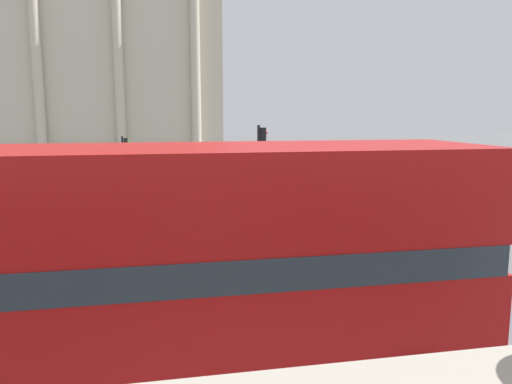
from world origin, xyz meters
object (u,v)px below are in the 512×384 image
Objects in this scene: car_white at (195,198)px; car_maroon at (94,218)px; traffic_light_mid at (260,160)px; traffic_light_far at (125,156)px; traffic_light_near at (427,187)px; pedestrian_black at (80,255)px; pedestrian_blue at (179,170)px; plaza_building_left at (87,49)px; double_decker_bus at (125,268)px.

car_white is 5.39m from car_maroon.
traffic_light_far is at bearing 123.00° from traffic_light_mid.
car_maroon is at bearing 149.07° from traffic_light_near.
traffic_light_far is (-9.18, 15.70, -0.27)m from traffic_light_near.
traffic_light_mid is at bearing -57.00° from traffic_light_far.
traffic_light_near is 2.03× the size of pedestrian_black.
pedestrian_blue is (3.09, 2.83, -1.14)m from traffic_light_far.
plaza_building_left is at bearing -114.85° from car_white.
plaza_building_left is at bearing -112.16° from pedestrian_black.
pedestrian_black is (-9.31, -0.36, -1.35)m from traffic_light_near.
car_white is 1.00× the size of car_maroon.
traffic_light_near is at bearing -71.92° from plaza_building_left.
pedestrian_blue reaches higher than car_white.
double_decker_bus is at bearing 76.65° from pedestrian_black.
double_decker_bus is 5.40m from pedestrian_black.
plaza_building_left reaches higher than double_decker_bus.
traffic_light_mid reaches higher than pedestrian_blue.
traffic_light_mid is at bearing -73.58° from plaza_building_left.
pedestrian_blue is (3.63, 12.70, 0.28)m from car_maroon.
pedestrian_black is (-5.93, -7.13, -1.56)m from traffic_light_mid.
traffic_light_far is (-5.80, 8.93, -0.48)m from traffic_light_mid.
double_decker_bus is at bearing -19.18° from car_maroon.
pedestrian_blue is (-2.72, 11.76, -1.62)m from traffic_light_mid.
traffic_light_mid is 1.24× the size of traffic_light_far.
traffic_light_far reaches higher than car_white.
car_white is (-5.79, 9.51, -1.68)m from traffic_light_near.
traffic_light_far is at bearing 88.25° from double_decker_bus.
traffic_light_near is at bearing 30.82° from car_maroon.
traffic_light_far reaches higher than pedestrian_blue.
traffic_light_mid is at bearing 70.17° from car_maroon.
car_maroon is 6.21m from pedestrian_black.
car_maroon is at bearing 93.91° from double_decker_bus.
traffic_light_near is 19.55m from pedestrian_blue.
double_decker_bus is 6.38× the size of pedestrian_blue.
car_white is at bearing 76.73° from double_decker_bus.
car_maroon is (4.58, -37.99, -10.42)m from plaza_building_left.
car_maroon is (-9.72, 5.83, -1.68)m from traffic_light_near.
double_decker_bus is 2.57× the size of car_maroon.
traffic_light_near reaches higher than car_white.
double_decker_bus is 3.37× the size of traffic_light_far.
traffic_light_far is at bearing 120.33° from traffic_light_near.
pedestrian_blue reaches higher than car_maroon.
plaza_building_left is at bearing 158.62° from car_maroon.
double_decker_bus is 2.57× the size of car_white.
pedestrian_black is (4.99, -44.17, -10.09)m from plaza_building_left.
pedestrian_black is at bearing 100.10° from double_decker_bus.
traffic_light_far is 9.99m from car_maroon.
traffic_light_mid is 10.66m from traffic_light_far.
traffic_light_far is 0.76× the size of car_white.
double_decker_bus is 9.62m from traffic_light_near.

